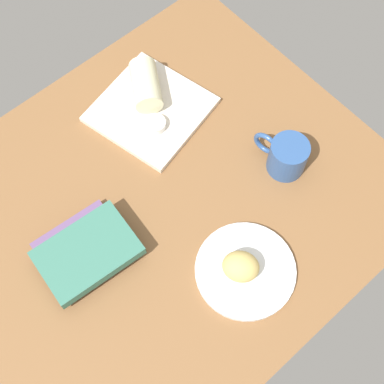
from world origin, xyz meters
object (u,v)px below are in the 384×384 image
Objects in this scene: round_plate at (245,270)px; book_stack at (85,251)px; scone_pastry at (241,267)px; breakfast_wrap at (146,85)px; square_plate at (151,110)px; coffee_mug at (286,156)px; sauce_cup at (155,124)px.

book_stack is (23.95, -26.34, 1.91)cm from round_plate.
breakfast_wrap is at bearing -106.16° from scone_pastry.
round_plate is 0.88× the size of square_plate.
scone_pastry is 47.47cm from square_plate.
breakfast_wrap is 0.93× the size of coffee_mug.
coffee_mug is (-16.89, 28.09, 1.97)cm from sauce_cup.
scone_pastry is at bearing -75.54° from breakfast_wrap.
sauce_cup is at bearing 62.88° from square_plate.
square_plate is 6.05cm from sauce_cup.
sauce_cup is at bearing -86.50° from breakfast_wrap.
square_plate is 1.97× the size of breakfast_wrap.
breakfast_wrap reaches higher than book_stack.
book_stack is (22.77, -25.68, -1.84)cm from scone_pastry.
breakfast_wrap reaches higher than sauce_cup.
sauce_cup is at bearing -155.34° from book_stack.
square_plate is (-12.33, -45.69, -3.66)cm from scone_pastry.
breakfast_wrap reaches higher than round_plate.
breakfast_wrap is (-13.24, -50.44, 4.36)cm from round_plate.
scone_pastry reaches higher than square_plate.
coffee_mug is at bearing -41.27° from breakfast_wrap.
sauce_cup reaches higher than round_plate.
round_plate is 1.00× the size of book_stack.
book_stack is at bearing -14.93° from coffee_mug.
round_plate is 47.68cm from square_plate.
scone_pastry is at bearing 25.17° from coffee_mug.
coffee_mug reaches higher than square_plate.
square_plate is at bearing -103.52° from round_plate.
book_stack reaches higher than sauce_cup.
square_plate is (-11.15, -46.36, 0.10)cm from round_plate.
coffee_mug is at bearing 113.28° from square_plate.
breakfast_wrap is 0.58× the size of book_stack.
coffee_mug is at bearing 165.07° from book_stack.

